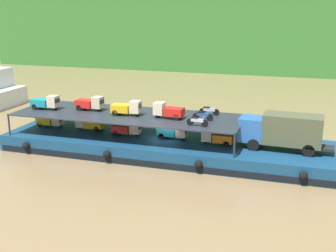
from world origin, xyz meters
TOP-DOWN VIEW (x-y plane):
  - ground_plane at (0.00, 0.00)m, footprint 400.00×400.00m
  - cargo_barge at (-0.00, -0.02)m, footprint 30.62×8.30m
  - covered_lorry at (10.33, -0.14)m, footprint 7.93×2.58m
  - cargo_rack at (-3.80, 0.00)m, footprint 21.42×6.95m
  - mini_truck_lower_stern at (-12.32, 0.35)m, footprint 2.77×1.25m
  - mini_truck_lower_aft at (-8.06, 0.45)m, footprint 2.79×1.30m
  - mini_truck_lower_mid at (-3.81, -0.17)m, footprint 2.78×1.27m
  - mini_truck_lower_fore at (0.64, 0.14)m, footprint 2.79×1.29m
  - mini_truck_lower_bow at (4.78, -0.37)m, footprint 2.75×1.21m
  - mini_truck_upper_stern at (-12.22, -0.44)m, footprint 2.74×1.20m
  - mini_truck_upper_mid at (-7.89, 0.47)m, footprint 2.77×1.25m
  - mini_truck_upper_fore at (-3.72, -0.30)m, footprint 2.79×1.28m
  - mini_truck_upper_bow at (0.25, -0.21)m, footprint 2.78×1.27m
  - motorcycle_upper_port at (3.41, -2.08)m, footprint 1.90×0.55m
  - motorcycle_upper_centre at (3.40, 0.00)m, footprint 1.90×0.55m
  - motorcycle_upper_stbd at (3.50, 2.09)m, footprint 1.90×0.55m

SIDE VIEW (x-z plane):
  - ground_plane at x=0.00m, z-range 0.00..0.00m
  - cargo_barge at x=0.00m, z-range 0.00..1.50m
  - mini_truck_lower_stern at x=-12.32m, z-range 1.50..2.88m
  - mini_truck_lower_aft at x=-8.06m, z-range 1.50..2.88m
  - mini_truck_lower_mid at x=-3.81m, z-range 1.50..2.88m
  - mini_truck_lower_fore at x=0.64m, z-range 1.50..2.88m
  - mini_truck_lower_bow at x=4.78m, z-range 1.50..2.88m
  - covered_lorry at x=10.33m, z-range 1.64..4.74m
  - cargo_rack at x=-3.80m, z-range 2.44..4.44m
  - motorcycle_upper_port at x=3.41m, z-range 3.50..4.37m
  - motorcycle_upper_centre at x=3.40m, z-range 3.50..4.37m
  - motorcycle_upper_stbd at x=3.50m, z-range 3.50..4.37m
  - mini_truck_upper_stern at x=-12.22m, z-range 3.50..4.88m
  - mini_truck_upper_mid at x=-7.89m, z-range 3.50..4.88m
  - mini_truck_upper_fore at x=-3.72m, z-range 3.50..4.88m
  - mini_truck_upper_bow at x=0.25m, z-range 3.50..4.88m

